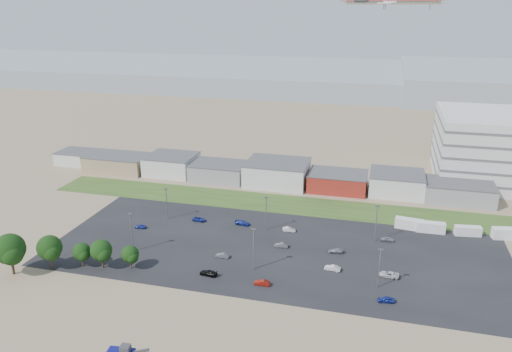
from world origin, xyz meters
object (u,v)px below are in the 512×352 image
(parked_car_3, at_px, (208,273))
(parked_car_6, at_px, (243,223))
(parked_car_4, at_px, (222,255))
(airliner, at_px, (393,0))
(parked_car_9, at_px, (199,219))
(box_trailer_a, at_px, (409,224))
(parked_car_13, at_px, (262,283))
(tree_far_left, at_px, (10,252))
(parked_car_11, at_px, (289,229))
(parked_car_2, at_px, (386,299))
(parked_car_5, at_px, (140,226))
(parked_car_12, at_px, (335,251))
(parked_car_1, at_px, (333,268))
(parked_car_8, at_px, (387,239))
(parked_car_0, at_px, (389,274))
(parked_car_7, at_px, (281,245))

(parked_car_3, xyz_separation_m, parked_car_6, (-0.17, 30.10, 0.01))
(parked_car_4, bearing_deg, parked_car_6, -178.18)
(airliner, relative_size, parked_car_9, 10.27)
(box_trailer_a, relative_size, parked_car_13, 2.15)
(parked_car_4, bearing_deg, parked_car_3, -2.41)
(tree_far_left, relative_size, parked_car_11, 3.13)
(parked_car_2, bearing_deg, parked_car_3, -99.17)
(parked_car_5, xyz_separation_m, parked_car_6, (28.26, 9.82, 0.08))
(box_trailer_a, bearing_deg, parked_car_4, -139.03)
(tree_far_left, distance_m, parked_car_6, 62.05)
(box_trailer_a, distance_m, parked_car_12, 28.07)
(airliner, xyz_separation_m, parked_car_2, (4.29, -103.41, -62.96))
(tree_far_left, xyz_separation_m, parked_car_1, (74.67, 21.47, -5.29))
(box_trailer_a, bearing_deg, parked_car_8, -113.02)
(airliner, distance_m, parked_car_2, 121.15)
(parked_car_2, distance_m, parked_car_12, 24.28)
(parked_car_13, bearing_deg, parked_car_0, 110.92)
(airliner, height_order, parked_car_8, airliner)
(airliner, relative_size, parked_car_6, 9.33)
(parked_car_0, height_order, parked_car_7, parked_car_0)
(parked_car_1, bearing_deg, parked_car_3, -65.21)
(airliner, bearing_deg, parked_car_5, -120.88)
(box_trailer_a, distance_m, parked_car_0, 30.15)
(parked_car_8, bearing_deg, parked_car_11, 87.60)
(parked_car_1, height_order, parked_car_12, parked_car_1)
(parked_car_4, height_order, parked_car_11, parked_car_11)
(box_trailer_a, distance_m, parked_car_13, 53.24)
(parked_car_12, distance_m, parked_car_13, 25.29)
(parked_car_1, height_order, parked_car_13, parked_car_1)
(parked_car_5, height_order, parked_car_13, parked_car_13)
(parked_car_5, xyz_separation_m, parked_car_7, (42.41, -1.33, 0.04))
(parked_car_1, distance_m, parked_car_13, 18.72)
(parked_car_4, height_order, parked_car_6, parked_car_6)
(box_trailer_a, xyz_separation_m, parked_car_13, (-33.98, -40.98, -0.90))
(tree_far_left, xyz_separation_m, parked_car_7, (59.93, 30.40, -5.34))
(parked_car_5, bearing_deg, parked_car_11, 97.20)
(parked_car_11, bearing_deg, parked_car_9, 87.23)
(parked_car_2, bearing_deg, parked_car_0, 169.45)
(parked_car_1, bearing_deg, parked_car_0, 96.83)
(tree_far_left, relative_size, parked_car_5, 3.55)
(parked_car_8, height_order, parked_car_11, parked_car_8)
(tree_far_left, bearing_deg, parked_car_9, 51.66)
(parked_car_8, relative_size, parked_car_12, 0.94)
(box_trailer_a, height_order, parked_car_11, box_trailer_a)
(parked_car_4, distance_m, parked_car_9, 24.45)
(airliner, height_order, parked_car_1, airliner)
(box_trailer_a, height_order, parked_car_6, box_trailer_a)
(parked_car_9, distance_m, parked_car_11, 27.71)
(box_trailer_a, xyz_separation_m, parked_car_6, (-47.76, -9.86, -0.87))
(parked_car_3, distance_m, parked_car_8, 51.18)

